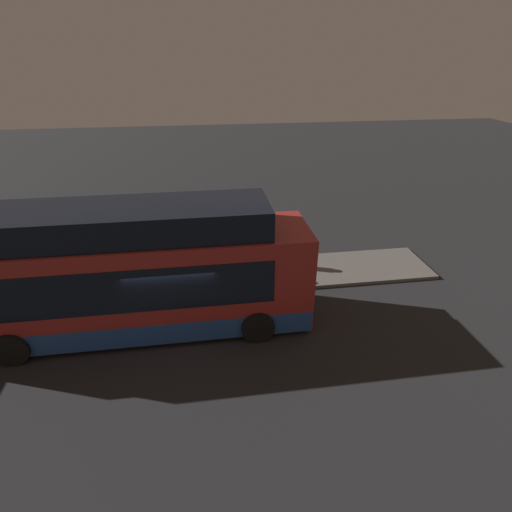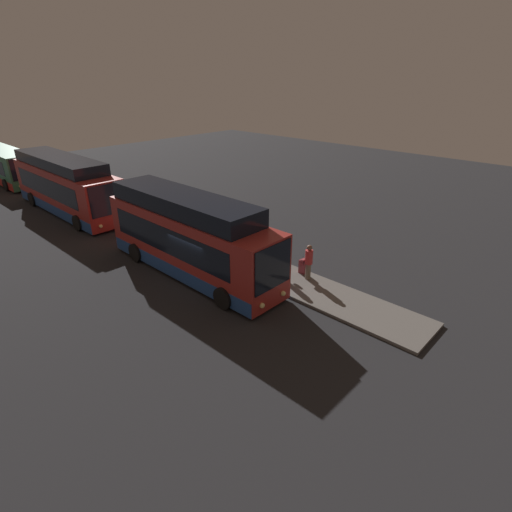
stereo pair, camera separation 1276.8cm
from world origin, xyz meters
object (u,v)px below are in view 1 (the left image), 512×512
object	(u,v)px
passenger_boarding	(183,250)
sign_post	(87,255)
passenger_with_bags	(270,243)
passenger_waiting	(243,253)
suitcase	(255,254)
bus_lead	(129,277)
trash_bin	(192,276)

from	to	relation	value
passenger_boarding	sign_post	size ratio (longest dim) A/B	0.76
passenger_boarding	passenger_with_bags	xyz separation A→B (m)	(3.42, 0.25, -0.06)
sign_post	passenger_with_bags	bearing A→B (deg)	11.00
passenger_waiting	suitcase	distance (m)	1.35
sign_post	passenger_boarding	bearing A→B (deg)	18.08
passenger_boarding	passenger_waiting	distance (m)	2.31
bus_lead	passenger_boarding	world-z (taller)	bus_lead
passenger_boarding	suitcase	distance (m)	3.01
sign_post	trash_bin	bearing A→B (deg)	4.14
passenger_boarding	suitcase	xyz separation A→B (m)	(2.88, 0.54, -0.68)
passenger_boarding	trash_bin	size ratio (longest dim) A/B	2.86
passenger_waiting	suitcase	world-z (taller)	passenger_waiting
passenger_boarding	bus_lead	bearing A→B (deg)	-56.96
passenger_waiting	suitcase	size ratio (longest dim) A/B	1.88
bus_lead	passenger_with_bags	world-z (taller)	bus_lead
passenger_waiting	trash_bin	bearing A→B (deg)	-167.36
bus_lead	trash_bin	size ratio (longest dim) A/B	16.75
passenger_with_bags	trash_bin	size ratio (longest dim) A/B	2.76
bus_lead	suitcase	xyz separation A→B (m)	(4.37, 3.58, -1.36)
suitcase	sign_post	bearing A→B (deg)	-165.41
passenger_boarding	trash_bin	distance (m)	1.10
passenger_boarding	trash_bin	bearing A→B (deg)	-9.68
passenger_with_bags	suitcase	size ratio (longest dim) A/B	1.90
passenger_with_bags	trash_bin	distance (m)	3.35
suitcase	passenger_with_bags	bearing A→B (deg)	-28.49
bus_lead	passenger_with_bags	distance (m)	5.96
passenger_boarding	passenger_waiting	xyz separation A→B (m)	(2.26, -0.48, -0.06)
passenger_waiting	sign_post	distance (m)	5.48
passenger_waiting	trash_bin	xyz separation A→B (m)	(-1.96, -0.30, -0.65)
sign_post	passenger_waiting	bearing A→B (deg)	5.82
passenger_with_bags	suitcase	xyz separation A→B (m)	(-0.54, 0.29, -0.62)
passenger_waiting	sign_post	bearing A→B (deg)	-170.31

